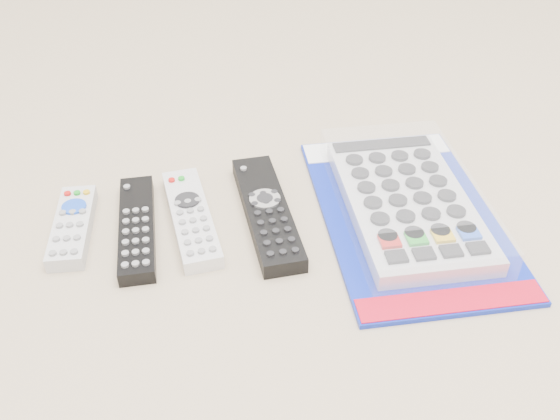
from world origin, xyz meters
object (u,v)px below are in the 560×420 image
object	(u,v)px
remote_slim_black	(137,227)
remote_large_black	(267,212)
remote_small_grey	(73,226)
jumbo_remote_packaged	(407,201)
remote_silver_dvd	(191,217)

from	to	relation	value
remote_slim_black	remote_large_black	xyz separation A→B (m)	(0.17, -0.02, 0.00)
remote_small_grey	jumbo_remote_packaged	world-z (taller)	jumbo_remote_packaged
remote_small_grey	remote_large_black	world-z (taller)	remote_large_black
remote_slim_black	jumbo_remote_packaged	size ratio (longest dim) A/B	0.51
remote_silver_dvd	remote_large_black	xyz separation A→B (m)	(0.10, -0.02, 0.00)
remote_slim_black	jumbo_remote_packaged	xyz separation A→B (m)	(0.35, -0.06, 0.01)
remote_slim_black	remote_large_black	distance (m)	0.17
remote_slim_black	jumbo_remote_packaged	distance (m)	0.35
remote_silver_dvd	jumbo_remote_packaged	bearing A→B (deg)	-11.67
remote_silver_dvd	remote_large_black	distance (m)	0.10
remote_silver_dvd	jumbo_remote_packaged	size ratio (longest dim) A/B	0.50
remote_small_grey	remote_slim_black	distance (m)	0.08
remote_small_grey	remote_silver_dvd	world-z (taller)	same
remote_small_grey	remote_large_black	distance (m)	0.25
remote_large_black	jumbo_remote_packaged	world-z (taller)	jumbo_remote_packaged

